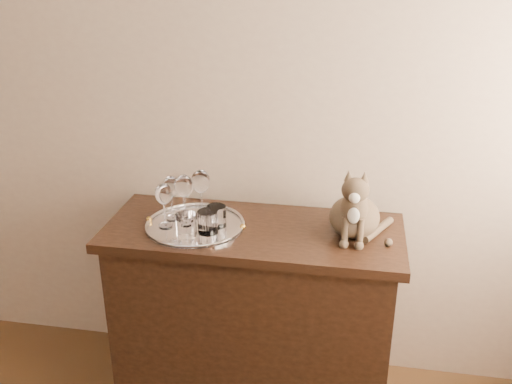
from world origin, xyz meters
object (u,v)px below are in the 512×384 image
tumbler_a (208,222)px  cat (356,199)px  wine_glass_a (172,197)px  wine_glass_d (184,198)px  tumbler_c (217,216)px  wine_glass_c (164,205)px  tray (195,226)px  tumbler_b (186,225)px  wine_glass_b (201,194)px  sideboard (253,316)px

tumbler_a → cat: bearing=10.2°
tumbler_a → wine_glass_a: bearing=150.6°
wine_glass_a → wine_glass_d: (0.06, -0.01, 0.01)m
tumbler_a → cat: size_ratio=0.30×
tumbler_c → cat: 0.55m
wine_glass_c → tumbler_c: bearing=10.2°
tray → wine_glass_a: (-0.11, 0.05, 0.10)m
wine_glass_c → tumbler_a: size_ratio=2.03×
tray → wine_glass_d: 0.12m
tray → tumbler_c: (0.09, 0.01, 0.05)m
tumbler_b → tumbler_c: (0.10, 0.10, -0.00)m
tray → wine_glass_d: size_ratio=2.00×
wine_glass_b → tumbler_b: (-0.01, -0.18, -0.06)m
tray → wine_glass_d: wine_glass_d is taller
wine_glass_b → tumbler_a: bearing=-65.7°
wine_glass_c → cat: (0.74, 0.08, 0.05)m
tray → cat: (0.63, 0.05, 0.15)m
tumbler_c → tumbler_b: bearing=-133.4°
tray → wine_glass_b: (0.00, 0.08, 0.11)m
tumbler_b → cat: size_ratio=0.30×
tumbler_c → wine_glass_d: bearing=169.0°
wine_glass_b → wine_glass_d: size_ratio=1.03×
wine_glass_a → wine_glass_c: (-0.01, -0.07, -0.00)m
wine_glass_c → cat: bearing=5.8°
wine_glass_a → cat: (0.74, 0.00, 0.05)m
sideboard → tray: 0.49m
sideboard → tray: tray is taller
wine_glass_b → tumbler_c: (0.08, -0.07, -0.06)m
tray → wine_glass_a: wine_glass_a is taller
tumbler_b → tumbler_c: bearing=46.6°
sideboard → tumbler_a: tumbler_a is taller
wine_glass_c → wine_glass_d: (0.06, 0.06, 0.01)m
wine_glass_d → cat: (0.68, 0.01, 0.04)m
sideboard → cat: (0.40, 0.02, 0.58)m
tumbler_b → wine_glass_a: bearing=125.9°
wine_glass_b → tumbler_b: size_ratio=2.28×
tumbler_b → tumbler_c: size_ratio=1.04×
wine_glass_c → tumbler_c: size_ratio=2.11×
wine_glass_b → tumbler_c: bearing=-42.4°
tray → tumbler_b: bearing=-95.2°
tray → wine_glass_a: bearing=156.8°
tray → wine_glass_c: wine_glass_c is taller
wine_glass_a → tumbler_b: wine_glass_a is taller
wine_glass_b → wine_glass_c: (-0.12, -0.11, -0.01)m
tray → cat: 0.65m
tumbler_a → tray: bearing=141.9°
cat → sideboard: bearing=-175.0°
sideboard → tray: bearing=-172.6°
wine_glass_b → tumbler_b: wine_glass_b is taller
wine_glass_a → wine_glass_d: bearing=-9.8°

